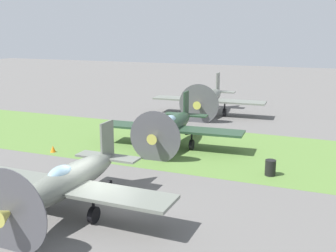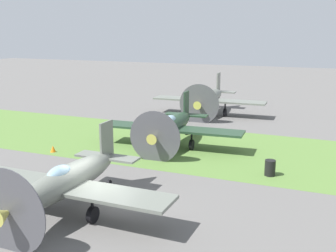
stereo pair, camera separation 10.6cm
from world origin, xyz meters
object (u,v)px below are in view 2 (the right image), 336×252
airplane_lead (67,181)px  airplane_trail (209,98)px  runway_marker_cone (53,149)px  airplane_wingman (172,126)px  fuel_drum (270,168)px

airplane_lead → airplane_trail: airplane_trail is taller
runway_marker_cone → airplane_lead: bearing=131.7°
airplane_lead → airplane_wingman: bearing=-90.9°
airplane_wingman → fuel_drum: 8.12m
airplane_lead → airplane_wingman: 11.81m
airplane_wingman → airplane_trail: (0.90, -11.72, 0.12)m
airplane_wingman → fuel_drum: (-7.30, 3.39, -1.05)m
airplane_trail → runway_marker_cone: 17.20m
airplane_trail → runway_marker_cone: airplane_trail is taller
airplane_wingman → fuel_drum: airplane_wingman is taller
airplane_lead → fuel_drum: size_ratio=11.27×
airplane_trail → runway_marker_cone: (5.97, 16.06, -1.40)m
airplane_lead → fuel_drum: 11.34m
airplane_wingman → airplane_lead: bearing=85.2°
airplane_wingman → fuel_drum: bearing=151.4°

